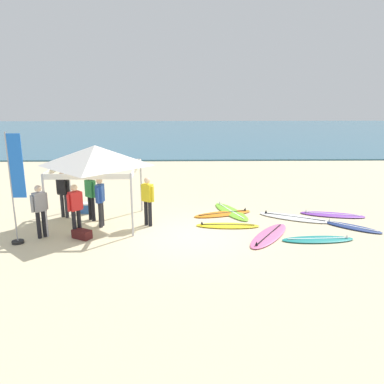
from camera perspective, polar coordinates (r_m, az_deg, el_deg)
The scene contains 20 objects.
ground_plane at distance 12.59m, azimuth -0.36°, elevation -6.41°, with size 80.00×80.00×0.00m, color beige.
sea at distance 43.90m, azimuth -0.96°, elevation 8.68°, with size 80.00×36.00×0.10m, color #386B84.
canopy_tent at distance 13.63m, azimuth -14.02°, elevation 5.17°, with size 2.85×2.85×2.75m.
surfboard_navy at distance 14.33m, azimuth 22.47°, elevation -4.76°, with size 1.82×1.64×0.19m.
surfboard_white at distance 14.70m, azimuth 14.77°, elevation -3.65°, with size 2.61×1.78×0.19m.
surfboard_pink at distance 12.73m, azimuth 11.25°, elevation -6.29°, with size 1.98×2.56×0.19m.
surfboard_teal at distance 12.80m, azimuth 18.06°, elevation -6.64°, with size 2.29×0.71×0.19m.
surfboard_lime at distance 15.00m, azimuth 5.75°, elevation -2.86°, with size 1.47×2.54×0.19m.
surfboard_yellow at distance 13.44m, azimuth 5.23°, elevation -4.93°, with size 2.20×0.71×0.19m.
surfboard_purple at distance 15.47m, azimuth 19.92°, elevation -3.15°, with size 2.41×1.20×0.19m.
surfboard_orange at distance 14.71m, azimuth 4.58°, elevation -3.19°, with size 2.37×1.31×0.19m.
person_black at distance 14.85m, azimuth -18.42°, elevation 0.09°, with size 0.52×0.33×1.71m.
person_yellow at distance 13.29m, azimuth -6.55°, elevation -0.89°, with size 0.47×0.39×1.71m.
person_green at distance 14.23m, azimuth -14.69°, elevation -0.25°, with size 0.44×0.40×1.71m.
person_blue at distance 13.48m, azimuth -13.35°, elevation -0.97°, with size 0.25×0.55×1.71m.
person_red at distance 12.75m, azimuth -16.78°, elevation -2.09°, with size 0.41×0.43×1.71m.
person_grey at distance 13.01m, azimuth -21.50°, elevation -2.16°, with size 0.42×0.41×1.71m.
banner_flag at distance 12.62m, azimuth -24.48°, elevation -0.21°, with size 0.60×0.36×3.40m.
gear_bag_near_tent at distance 12.79m, azimuth -15.89°, elevation -5.98°, with size 0.60×0.32×0.28m, color #4C1919.
cooler_box at distance 15.39m, azimuth -15.39°, elevation -2.25°, with size 0.50×0.36×0.39m.
Camera 1 is at (-0.16, -11.76, 4.49)m, focal length 36.24 mm.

